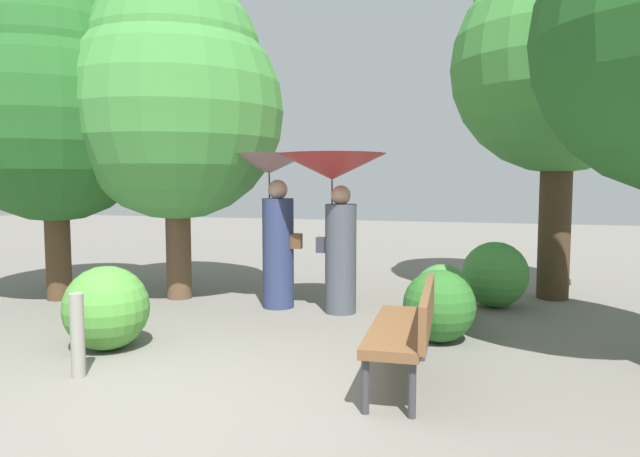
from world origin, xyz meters
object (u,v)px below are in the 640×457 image
object	(u,v)px
person_right	(334,191)
park_bench	(408,325)
tree_mid_right	(561,45)
person_left	(274,205)
tree_near_left	(52,102)
tree_mid_left	(175,95)
path_marker_post	(77,335)

from	to	relation	value
person_right	park_bench	distance (m)	2.89
park_bench	tree_mid_right	size ratio (longest dim) A/B	0.28
person_left	tree_near_left	distance (m)	3.47
person_left	tree_mid_right	distance (m)	4.60
person_right	park_bench	xyz separation A→B (m)	(1.25, -2.38, -1.06)
person_right	tree_near_left	distance (m)	4.20
park_bench	tree_mid_right	distance (m)	5.35
tree_mid_left	tree_mid_right	distance (m)	5.46
park_bench	tree_near_left	bearing A→B (deg)	-114.09
person_right	path_marker_post	xyz separation A→B (m)	(-1.54, -2.98, -1.20)
person_right	tree_mid_left	xyz separation A→B (m)	(-2.39, 0.23, 1.34)
person_left	tree_near_left	world-z (taller)	tree_near_left
tree_mid_right	path_marker_post	bearing A→B (deg)	-133.06
tree_mid_right	tree_near_left	bearing A→B (deg)	-163.61
park_bench	tree_near_left	xyz separation A→B (m)	(-5.25, 2.07, 2.29)
tree_near_left	tree_mid_left	xyz separation A→B (m)	(1.62, 0.55, 0.11)
person_right	tree_mid_right	size ratio (longest dim) A/B	0.38
park_bench	tree_mid_left	bearing A→B (deg)	-128.34
tree_mid_left	path_marker_post	size ratio (longest dim) A/B	6.25
tree_mid_left	tree_mid_right	world-z (taller)	tree_mid_right
person_left	park_bench	bearing A→B (deg)	-133.39
park_bench	tree_near_left	distance (m)	6.09
person_right	tree_mid_left	world-z (taller)	tree_mid_left
tree_near_left	tree_mid_left	size ratio (longest dim) A/B	0.96
person_right	tree_mid_right	bearing A→B (deg)	-53.04
person_left	tree_mid_left	bearing A→B (deg)	90.17
person_right	tree_mid_right	world-z (taller)	tree_mid_right
path_marker_post	tree_near_left	bearing A→B (deg)	132.81
tree_near_left	path_marker_post	bearing A→B (deg)	-47.19
tree_near_left	tree_mid_right	xyz separation A→B (m)	(6.84, 2.01, 0.80)
person_left	park_bench	xyz separation A→B (m)	(2.11, -2.46, -0.87)
person_left	tree_near_left	bearing A→B (deg)	103.12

